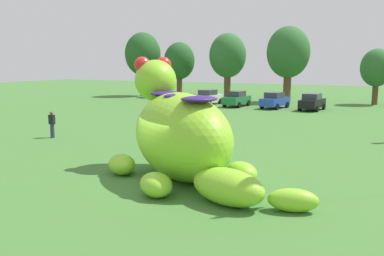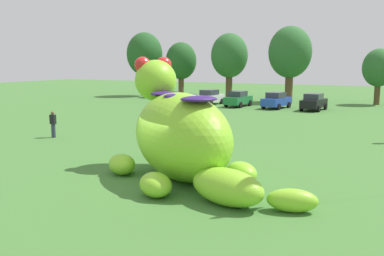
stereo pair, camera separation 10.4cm
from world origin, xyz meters
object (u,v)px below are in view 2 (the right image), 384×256
object	(u,v)px
car_white	(210,97)
car_blue	(276,100)
car_black	(314,102)
spectator_wandering	(53,124)
spectator_far_side	(176,108)
car_green	(238,99)
giant_inflatable_creature	(181,135)

from	to	relation	value
car_white	car_blue	distance (m)	8.02
car_white	car_black	xyz separation A→B (m)	(11.90, -0.71, 0.00)
car_white	spectator_wandering	world-z (taller)	car_white
car_white	spectator_far_side	size ratio (longest dim) A/B	2.48
car_blue	car_black	xyz separation A→B (m)	(3.90, -0.12, 0.00)
car_green	car_black	size ratio (longest dim) A/B	0.99
car_black	spectator_far_side	distance (m)	14.79
car_green	car_blue	xyz separation A→B (m)	(4.26, 0.07, 0.00)
car_black	spectator_far_side	size ratio (longest dim) A/B	2.47
giant_inflatable_creature	spectator_far_side	bearing A→B (deg)	120.02
car_white	car_black	size ratio (longest dim) A/B	1.00
car_blue	car_green	bearing A→B (deg)	-179.02
spectator_far_side	car_black	bearing A→B (deg)	49.22
spectator_far_side	giant_inflatable_creature	bearing A→B (deg)	-59.98
car_black	spectator_wandering	distance (m)	26.35
giant_inflatable_creature	car_blue	distance (m)	28.79
spectator_wandering	car_black	bearing A→B (deg)	63.53
spectator_far_side	spectator_wandering	bearing A→B (deg)	-99.54
spectator_wandering	car_green	bearing A→B (deg)	81.39
car_white	spectator_wandering	bearing A→B (deg)	-89.63
giant_inflatable_creature	car_green	size ratio (longest dim) A/B	2.27
car_white	car_blue	bearing A→B (deg)	-4.20
car_blue	car_black	size ratio (longest dim) A/B	1.02
car_white	car_green	distance (m)	3.80
car_blue	spectator_wandering	distance (m)	24.98
car_white	car_blue	size ratio (longest dim) A/B	0.98
spectator_wandering	giant_inflatable_creature	bearing A→B (deg)	-21.65
car_green	spectator_wandering	xyz separation A→B (m)	(-3.58, -23.64, -0.01)
giant_inflatable_creature	car_black	xyz separation A→B (m)	(-0.25, 28.35, -0.98)
car_white	car_blue	world-z (taller)	same
car_black	spectator_wandering	world-z (taller)	car_black
car_blue	spectator_far_side	distance (m)	12.71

